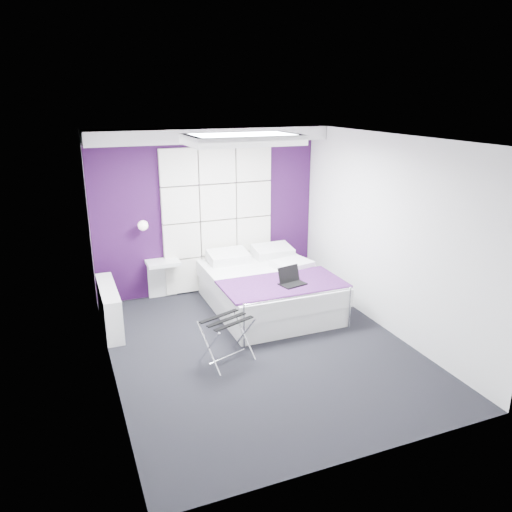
{
  "coord_description": "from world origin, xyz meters",
  "views": [
    {
      "loc": [
        -2.16,
        -5.23,
        3.05
      ],
      "look_at": [
        0.08,
        0.35,
        1.11
      ],
      "focal_mm": 35.0,
      "sensor_mm": 36.0,
      "label": 1
    }
  ],
  "objects": [
    {
      "name": "floor",
      "position": [
        0.0,
        0.0,
        0.0
      ],
      "size": [
        4.4,
        4.4,
        0.0
      ],
      "primitive_type": "plane",
      "color": "black",
      "rests_on": "ground"
    },
    {
      "name": "ceiling",
      "position": [
        0.0,
        0.0,
        2.6
      ],
      "size": [
        4.4,
        4.4,
        0.0
      ],
      "primitive_type": "plane",
      "rotation": [
        3.14,
        0.0,
        0.0
      ],
      "color": "white",
      "rests_on": "wall_back"
    },
    {
      "name": "wall_back",
      "position": [
        0.0,
        2.2,
        1.3
      ],
      "size": [
        3.6,
        0.0,
        3.6
      ],
      "primitive_type": "plane",
      "rotation": [
        1.57,
        0.0,
        0.0
      ],
      "color": "white",
      "rests_on": "floor"
    },
    {
      "name": "wall_left",
      "position": [
        -1.8,
        0.0,
        1.3
      ],
      "size": [
        0.0,
        4.4,
        4.4
      ],
      "primitive_type": "plane",
      "rotation": [
        1.57,
        0.0,
        1.57
      ],
      "color": "white",
      "rests_on": "floor"
    },
    {
      "name": "wall_right",
      "position": [
        1.8,
        0.0,
        1.3
      ],
      "size": [
        0.0,
        4.4,
        4.4
      ],
      "primitive_type": "plane",
      "rotation": [
        1.57,
        0.0,
        -1.57
      ],
      "color": "white",
      "rests_on": "floor"
    },
    {
      "name": "accent_wall",
      "position": [
        0.0,
        2.19,
        1.3
      ],
      "size": [
        3.58,
        0.02,
        2.58
      ],
      "primitive_type": "cube",
      "color": "#2E0D38",
      "rests_on": "wall_back"
    },
    {
      "name": "soffit",
      "position": [
        0.0,
        1.95,
        2.5
      ],
      "size": [
        3.58,
        0.5,
        0.2
      ],
      "primitive_type": "cube",
      "color": "white",
      "rests_on": "wall_back"
    },
    {
      "name": "headboard",
      "position": [
        0.15,
        2.14,
        1.17
      ],
      "size": [
        1.8,
        0.08,
        2.3
      ],
      "primitive_type": null,
      "color": "white",
      "rests_on": "wall_back"
    },
    {
      "name": "skylight",
      "position": [
        0.0,
        0.6,
        2.55
      ],
      "size": [
        1.36,
        0.86,
        0.12
      ],
      "primitive_type": null,
      "color": "white",
      "rests_on": "ceiling"
    },
    {
      "name": "wall_lamp",
      "position": [
        -1.05,
        2.06,
        1.22
      ],
      "size": [
        0.15,
        0.15,
        0.15
      ],
      "primitive_type": "sphere",
      "color": "white",
      "rests_on": "wall_back"
    },
    {
      "name": "radiator",
      "position": [
        -1.69,
        1.3,
        0.3
      ],
      "size": [
        0.22,
        1.2,
        0.6
      ],
      "primitive_type": "cube",
      "color": "white",
      "rests_on": "floor"
    },
    {
      "name": "bed",
      "position": [
        0.58,
        1.12,
        0.3
      ],
      "size": [
        1.7,
        2.05,
        0.72
      ],
      "color": "white",
      "rests_on": "floor"
    },
    {
      "name": "nightstand",
      "position": [
        -0.79,
        2.02,
        0.61
      ],
      "size": [
        0.5,
        0.39,
        0.06
      ],
      "primitive_type": "cube",
      "color": "white",
      "rests_on": "wall_back"
    },
    {
      "name": "luggage_rack",
      "position": [
        -0.5,
        -0.16,
        0.28
      ],
      "size": [
        0.56,
        0.41,
        0.55
      ],
      "rotation": [
        0.0,
        0.0,
        0.36
      ],
      "color": "silver",
      "rests_on": "floor"
    },
    {
      "name": "laptop",
      "position": [
        0.68,
        0.55,
        0.64
      ],
      "size": [
        0.34,
        0.24,
        0.25
      ],
      "rotation": [
        0.0,
        0.0,
        0.23
      ],
      "color": "black",
      "rests_on": "bed"
    }
  ]
}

